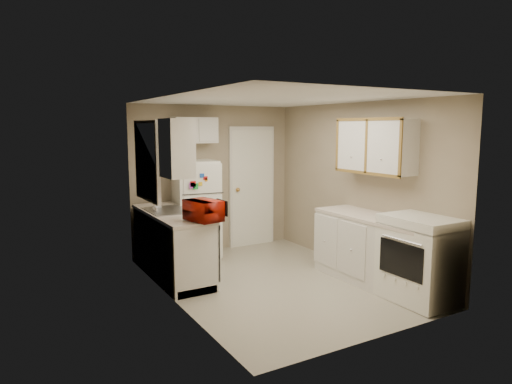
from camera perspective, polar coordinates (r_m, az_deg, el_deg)
floor at (r=6.22m, az=2.34°, el=-11.12°), size 3.80×3.80×0.00m
ceiling at (r=5.89m, az=2.48°, el=11.53°), size 3.80×3.80×0.00m
wall_left at (r=5.33m, az=-10.43°, el=-1.18°), size 3.80×3.80×0.00m
wall_right at (r=6.78m, az=12.46°, el=0.73°), size 3.80×3.80×0.00m
wall_back at (r=7.60m, az=-5.27°, el=1.66°), size 2.80×2.80×0.00m
wall_front at (r=4.47m, az=15.55°, el=-3.12°), size 2.80×2.80×0.00m
left_counter at (r=6.41m, az=-10.43°, el=-6.46°), size 0.60×1.80×0.90m
dishwasher at (r=5.96m, az=-5.84°, el=-7.07°), size 0.03×0.58×0.72m
sink at (r=6.46m, az=-10.96°, el=-2.64°), size 0.54×0.74×0.16m
microwave at (r=5.64m, az=-6.55°, el=-2.13°), size 0.51×0.36×0.31m
soap_bottle at (r=6.69m, az=-12.20°, el=-1.09°), size 0.10×0.10×0.20m
window_blinds at (r=6.29m, az=-13.39°, el=3.80°), size 0.10×0.98×1.08m
upper_cabinet_left at (r=5.52m, az=-9.88°, el=5.42°), size 0.30×0.45×0.70m
refrigerator at (r=7.21m, az=-7.56°, el=-2.18°), size 0.70×0.68×1.54m
cabinet_over_fridge at (r=7.25m, az=-7.75°, el=7.65°), size 0.70×0.30×0.40m
interior_door at (r=7.90m, az=-0.52°, el=0.63°), size 0.86×0.06×2.08m
right_counter at (r=6.16m, az=15.21°, el=-7.23°), size 0.60×2.00×0.90m
stove at (r=5.77m, az=20.00°, el=-7.82°), size 0.70×0.86×1.03m
upper_cabinet_right at (r=6.27m, az=14.69°, el=5.58°), size 0.30×1.20×0.70m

